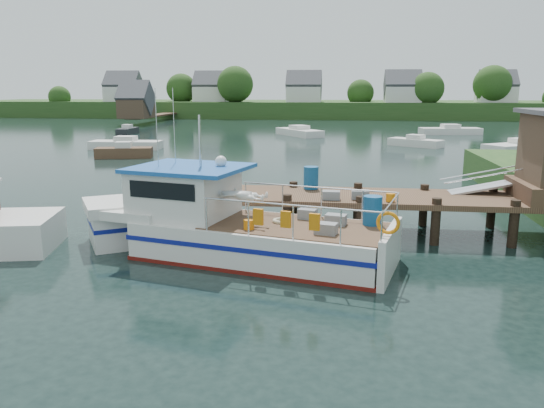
# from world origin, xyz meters

# --- Properties ---
(ground_plane) EXTENTS (160.00, 160.00, 0.00)m
(ground_plane) POSITION_xyz_m (0.00, 0.00, 0.00)
(ground_plane) COLOR black
(far_shore) EXTENTS (140.00, 42.55, 9.22)m
(far_shore) POSITION_xyz_m (0.01, 82.37, 2.10)
(far_shore) COLOR #2C4C1F
(far_shore) RESTS_ON ground
(dock) EXTENTS (16.60, 3.00, 4.78)m
(dock) POSITION_xyz_m (6.51, 0.01, 2.24)
(dock) COLOR #513826
(dock) RESTS_ON ground
(lobster_boat) EXTENTS (10.76, 5.24, 5.20)m
(lobster_boat) POSITION_xyz_m (-2.33, -3.27, 0.94)
(lobster_boat) COLOR silver
(lobster_boat) RESTS_ON ground
(moored_rowboat) EXTENTS (4.42, 2.36, 1.22)m
(moored_rowboat) POSITION_xyz_m (-15.02, 19.62, 0.45)
(moored_rowboat) COLOR #513826
(moored_rowboat) RESTS_ON ground
(moored_far) EXTENTS (7.10, 3.24, 1.16)m
(moored_far) POSITION_xyz_m (14.10, 44.87, 0.43)
(moored_far) COLOR silver
(moored_far) RESTS_ON ground
(moored_a) EXTENTS (6.21, 2.35, 1.13)m
(moored_a) POSITION_xyz_m (-17.22, 25.39, 0.42)
(moored_a) COLOR silver
(moored_a) RESTS_ON ground
(moored_b) EXTENTS (4.93, 4.25, 1.08)m
(moored_b) POSITION_xyz_m (8.23, 30.66, 0.40)
(moored_b) COLOR silver
(moored_b) RESTS_ON ground
(moored_c) EXTENTS (7.52, 6.04, 1.16)m
(moored_c) POSITION_xyz_m (16.60, 27.19, 0.43)
(moored_c) COLOR silver
(moored_c) RESTS_ON ground
(moored_d) EXTENTS (5.86, 7.04, 1.18)m
(moored_d) POSITION_xyz_m (-3.13, 40.61, 0.44)
(moored_d) COLOR silver
(moored_d) RESTS_ON ground
(moored_e) EXTENTS (1.49, 4.08, 1.12)m
(moored_e) POSITION_xyz_m (-23.14, 40.43, 0.41)
(moored_e) COLOR black
(moored_e) RESTS_ON ground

